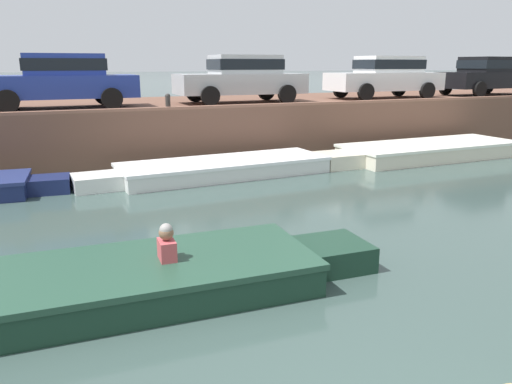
% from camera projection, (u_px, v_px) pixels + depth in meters
% --- Properties ---
extents(ground_plane, '(400.00, 400.00, 0.00)m').
position_uv_depth(ground_plane, '(203.00, 239.00, 8.48)').
color(ground_plane, '#384C47').
extents(far_quay_wall, '(60.00, 6.00, 1.65)m').
position_uv_depth(far_quay_wall, '(121.00, 129.00, 16.46)').
color(far_quay_wall, brown).
rests_on(far_quay_wall, ground).
extents(far_wall_coping, '(60.00, 0.24, 0.08)m').
position_uv_depth(far_wall_coping, '(134.00, 109.00, 13.67)').
color(far_wall_coping, brown).
rests_on(far_wall_coping, far_quay_wall).
extents(boat_moored_central_white, '(6.70, 2.16, 0.43)m').
position_uv_depth(boat_moored_central_white, '(215.00, 169.00, 13.15)').
color(boat_moored_central_white, white).
rests_on(boat_moored_central_white, ground).
extents(boat_moored_east_cream, '(7.00, 2.25, 0.49)m').
position_uv_depth(boat_moored_east_cream, '(423.00, 151.00, 15.66)').
color(boat_moored_east_cream, silver).
rests_on(boat_moored_east_cream, ground).
extents(motorboat_passing, '(6.54, 1.98, 0.94)m').
position_uv_depth(motorboat_passing, '(126.00, 282.00, 6.28)').
color(motorboat_passing, '#193828').
rests_on(motorboat_passing, ground).
extents(car_left_inner_blue, '(4.36, 2.00, 1.54)m').
position_uv_depth(car_left_inner_blue, '(61.00, 78.00, 14.36)').
color(car_left_inner_blue, '#233893').
rests_on(car_left_inner_blue, far_quay_wall).
extents(car_centre_silver, '(4.25, 1.94, 1.54)m').
position_uv_depth(car_centre_silver, '(242.00, 77.00, 16.48)').
color(car_centre_silver, '#B7BABC').
rests_on(car_centre_silver, far_quay_wall).
extents(car_right_inner_white, '(4.35, 1.96, 1.54)m').
position_uv_depth(car_right_inner_white, '(386.00, 75.00, 18.65)').
color(car_right_inner_white, white).
rests_on(car_right_inner_white, far_quay_wall).
extents(car_rightmost_black, '(4.09, 2.06, 1.54)m').
position_uv_depth(car_rightmost_black, '(486.00, 74.00, 20.56)').
color(car_rightmost_black, black).
rests_on(car_rightmost_black, far_quay_wall).
extents(mooring_bollard_mid, '(0.15, 0.15, 0.45)m').
position_uv_depth(mooring_bollard_mid, '(168.00, 101.00, 14.11)').
color(mooring_bollard_mid, '#2D2B28').
rests_on(mooring_bollard_mid, far_quay_wall).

